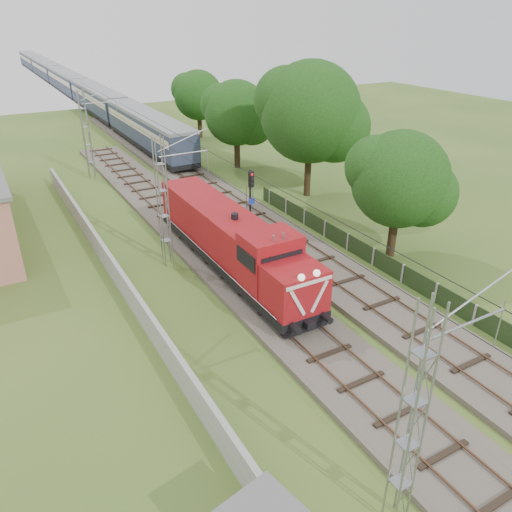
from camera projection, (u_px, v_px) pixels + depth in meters
ground at (320, 352)px, 23.24m from camera, size 140.00×140.00×0.00m
track_main at (248, 284)px, 28.61m from camera, size 4.20×70.00×0.45m
track_side at (226, 201)px, 40.94m from camera, size 4.20×80.00×0.45m
catenary at (164, 203)px, 29.49m from camera, size 3.31×70.00×8.00m
boundary_wall at (111, 266)px, 29.39m from camera, size 0.25×40.00×1.50m
fence at (403, 274)px, 28.83m from camera, size 0.12×32.00×1.20m
locomotive at (232, 240)px, 29.31m from camera, size 2.81×16.06×4.08m
coach_rake at (67, 81)px, 90.45m from camera, size 3.03×113.26×3.50m
signal_post at (251, 193)px, 33.19m from camera, size 0.53×0.42×4.88m
tree_a at (401, 180)px, 30.15m from camera, size 6.21×5.92×8.06m
tree_b at (312, 114)px, 39.68m from camera, size 8.45×8.05×10.96m
tree_c at (237, 114)px, 47.91m from camera, size 6.52×6.21×8.45m
tree_d at (199, 96)px, 59.66m from camera, size 6.13×5.84×7.94m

